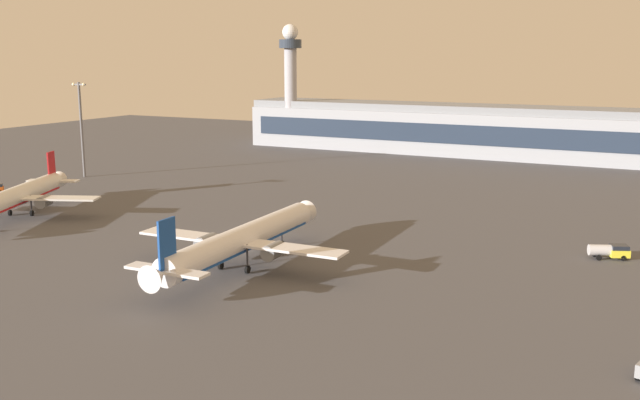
# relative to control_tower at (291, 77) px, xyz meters

# --- Properties ---
(ground_plane) EXTENTS (416.00, 416.00, 0.00)m
(ground_plane) POSITION_rel_control_tower_xyz_m (60.31, -126.58, -24.80)
(ground_plane) COLOR #4C4C51
(terminal_building) EXTENTS (188.38, 22.40, 16.40)m
(terminal_building) POSITION_rel_control_tower_xyz_m (79.77, 7.96, -16.70)
(terminal_building) COLOR #9EA3AD
(terminal_building) RESTS_ON ground
(control_tower) EXTENTS (8.00, 8.00, 43.20)m
(control_tower) POSITION_rel_control_tower_xyz_m (0.00, 0.00, 0.00)
(control_tower) COLOR #A8A8B2
(control_tower) RESTS_ON ground
(airplane_mid_apron) EXTENTS (35.07, 45.11, 11.59)m
(airplane_mid_apron) POSITION_rel_control_tower_xyz_m (66.57, -135.67, -20.42)
(airplane_mid_apron) COLOR white
(airplane_mid_apron) RESTS_ON ground
(airplane_terminal_side) EXTENTS (32.85, 41.62, 11.21)m
(airplane_terminal_side) POSITION_rel_control_tower_xyz_m (6.77, -127.10, -20.56)
(airplane_terminal_side) COLOR silver
(airplane_terminal_side) RESTS_ON ground
(fuel_truck) EXTENTS (6.62, 4.41, 2.35)m
(fuel_truck) POSITION_rel_control_tower_xyz_m (117.24, -104.62, -23.43)
(fuel_truck) COLOR yellow
(fuel_truck) RESTS_ON ground
(apron_light_west) EXTENTS (4.80, 0.90, 25.43)m
(apron_light_west) POSITION_rel_control_tower_xyz_m (-17.83, -83.39, -10.24)
(apron_light_west) COLOR slate
(apron_light_west) RESTS_ON ground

